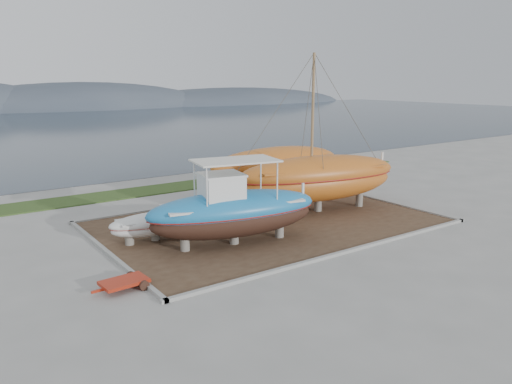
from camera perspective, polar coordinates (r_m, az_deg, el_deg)
ground at (r=25.15m, az=6.81°, el=-5.64°), size 140.00×140.00×0.00m
dirt_patch at (r=28.10m, az=1.37°, el=-3.50°), size 18.00×12.00×0.06m
curb_frame at (r=28.08m, az=1.37°, el=-3.41°), size 18.60×12.60×0.15m
grass_strip at (r=37.69m, az=-9.06°, el=0.60°), size 44.00×3.00×0.08m
sea at (r=89.49m, az=-24.76°, el=6.60°), size 260.00×100.00×0.04m
blue_caique at (r=23.95m, az=-2.56°, el=-1.20°), size 8.95×4.24×4.14m
white_dinghy at (r=25.31m, az=-11.47°, el=-3.91°), size 4.67×1.96×1.38m
orange_sailboat at (r=29.75m, az=7.32°, el=6.53°), size 10.78×5.08×9.31m
orange_bare_hull at (r=33.73m, az=2.38°, el=2.22°), size 10.18×3.27×3.32m
red_trailer at (r=20.19m, az=-14.82°, el=-10.19°), size 2.69×1.48×0.37m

